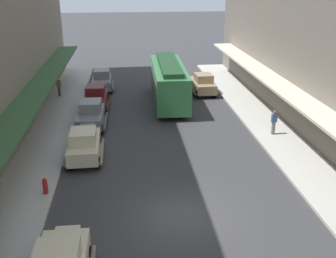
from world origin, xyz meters
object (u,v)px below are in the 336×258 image
fire_hydrant (45,186)px  streetcar (169,81)px  parked_car_2 (91,114)px  pedestrian_0 (274,122)px  parked_car_3 (96,97)px  pedestrian_1 (59,86)px  parked_car_1 (203,83)px  parked_car_5 (102,80)px  parked_car_0 (84,144)px

fire_hydrant → streetcar: bearing=61.9°
parked_car_2 → pedestrian_0: 12.46m
parked_car_3 → pedestrian_1: size_ratio=2.58×
parked_car_2 → streetcar: size_ratio=0.44×
streetcar → pedestrian_0: bearing=-52.7°
parked_car_1 → streetcar: (-3.33, -2.38, 0.96)m
streetcar → pedestrian_0: (6.07, -7.97, -0.91)m
parked_car_3 → streetcar: size_ratio=0.45×
parked_car_1 → parked_car_2: bearing=-141.8°
parked_car_3 → parked_car_5: 5.52m
streetcar → parked_car_5: bearing=141.2°
fire_hydrant → pedestrian_1: size_ratio=0.49×
parked_car_0 → pedestrian_1: bearing=104.5°
streetcar → pedestrian_1: 9.64m
parked_car_2 → pedestrian_1: 8.14m
parked_car_3 → parked_car_2: bearing=-91.3°
parked_car_2 → pedestrian_1: size_ratio=2.57×
parked_car_3 → streetcar: (5.93, 0.93, 0.96)m
parked_car_2 → parked_car_5: same height
parked_car_5 → pedestrian_1: size_ratio=2.58×
parked_car_2 → parked_car_5: (0.31, 9.56, 0.00)m
parked_car_0 → parked_car_1: same height
parked_car_0 → parked_car_5: same height
parked_car_3 → pedestrian_1: bearing=134.4°
parked_car_0 → pedestrian_0: (12.09, 2.13, 0.05)m
parked_car_2 → parked_car_3: size_ratio=1.00×
parked_car_1 → parked_car_5: (-9.03, 2.20, 0.00)m
parked_car_1 → streetcar: streetcar is taller
streetcar → pedestrian_0: streetcar is taller
parked_car_0 → parked_car_5: 14.68m
parked_car_2 → fire_hydrant: parked_car_2 is taller
parked_car_1 → fire_hydrant: size_ratio=5.25×
parked_car_2 → fire_hydrant: (-1.53, -9.15, -0.38)m
parked_car_0 → pedestrian_1: 13.00m
streetcar → parked_car_0: bearing=-120.8°
parked_car_1 → pedestrian_0: (2.75, -10.35, 0.05)m
parked_car_3 → pedestrian_0: size_ratio=2.62×
parked_car_0 → parked_car_3: (0.09, 9.16, 0.00)m
parked_car_0 → parked_car_1: bearing=53.2°
parked_car_3 → streetcar: streetcar is taller
parked_car_2 → parked_car_3: bearing=88.7°
parked_car_5 → pedestrian_0: (11.78, -12.55, 0.05)m
parked_car_3 → pedestrian_0: (12.00, -7.03, 0.05)m
parked_car_1 → parked_car_3: same height
parked_car_3 → parked_car_5: bearing=87.7°
parked_car_1 → fire_hydrant: (-10.87, -16.51, -0.38)m
parked_car_5 → parked_car_3: bearing=-92.3°
streetcar → fire_hydrant: bearing=-118.1°
fire_hydrant → pedestrian_1: 16.70m
pedestrian_0 → parked_car_1: bearing=104.9°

